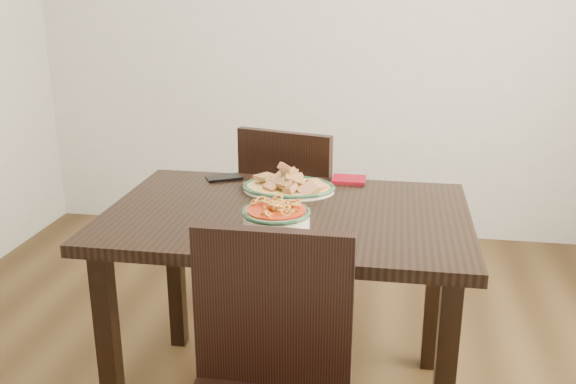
% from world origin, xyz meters
% --- Properties ---
extents(wall_back, '(3.50, 0.10, 2.60)m').
position_xyz_m(wall_back, '(0.00, 1.75, 1.30)').
color(wall_back, beige).
rests_on(wall_back, ground).
extents(dining_table, '(1.21, 0.80, 0.75)m').
position_xyz_m(dining_table, '(0.06, -0.00, 0.65)').
color(dining_table, black).
rests_on(dining_table, ground).
extents(chair_far, '(0.52, 0.52, 0.89)m').
position_xyz_m(chair_far, '(-0.02, 0.67, 0.50)').
color(chair_far, black).
rests_on(chair_far, ground).
extents(fish_plate, '(0.34, 0.26, 0.11)m').
position_xyz_m(fish_plate, '(0.03, 0.21, 0.79)').
color(fish_plate, beige).
rests_on(fish_plate, dining_table).
extents(noodle_bowl, '(0.22, 0.22, 0.08)m').
position_xyz_m(noodle_bowl, '(0.05, -0.17, 0.79)').
color(noodle_bowl, beige).
rests_on(noodle_bowl, dining_table).
extents(smartphone, '(0.15, 0.13, 0.01)m').
position_xyz_m(smartphone, '(-0.25, 0.32, 0.76)').
color(smartphone, black).
rests_on(smartphone, dining_table).
extents(napkin, '(0.13, 0.11, 0.01)m').
position_xyz_m(napkin, '(0.23, 0.37, 0.76)').
color(napkin, maroon).
rests_on(napkin, dining_table).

